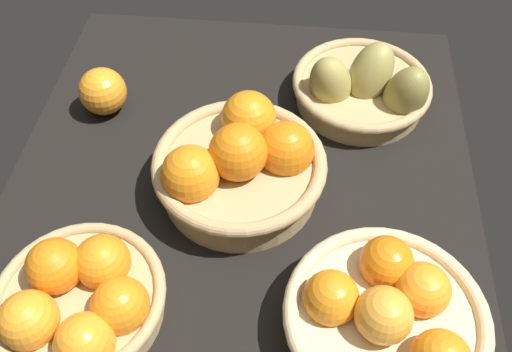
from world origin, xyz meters
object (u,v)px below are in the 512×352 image
object	(u,v)px
basket_far_left_pears	(364,87)
basket_near_right	(80,300)
basket_far_right	(386,317)
loose_orange_front_gap	(103,91)
basket_center	(241,163)

from	to	relation	value
basket_far_left_pears	basket_near_right	bearing A→B (deg)	-39.60
basket_far_right	loose_orange_front_gap	xyz separation A→B (cm)	(-36.03, -45.37, -0.39)
basket_far_right	basket_near_right	xyz separation A→B (cm)	(1.53, -37.51, -0.29)
basket_near_right	loose_orange_front_gap	distance (cm)	38.38
basket_center	basket_near_right	world-z (taller)	basket_center
basket_far_left_pears	basket_center	xyz separation A→B (cm)	(19.96, -18.51, 1.41)
basket_far_left_pears	basket_far_right	bearing A→B (deg)	2.41
basket_far_left_pears	basket_near_right	world-z (taller)	basket_far_left_pears
loose_orange_front_gap	basket_near_right	bearing A→B (deg)	11.82
basket_far_right	basket_near_right	world-z (taller)	basket_far_right
basket_far_right	loose_orange_front_gap	world-z (taller)	basket_far_right
basket_center	basket_far_right	xyz separation A→B (cm)	(21.73, 20.26, -0.82)
basket_far_right	basket_center	bearing A→B (deg)	-137.00
basket_near_right	loose_orange_front_gap	bearing A→B (deg)	-168.18
basket_far_left_pears	basket_far_right	distance (cm)	41.73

